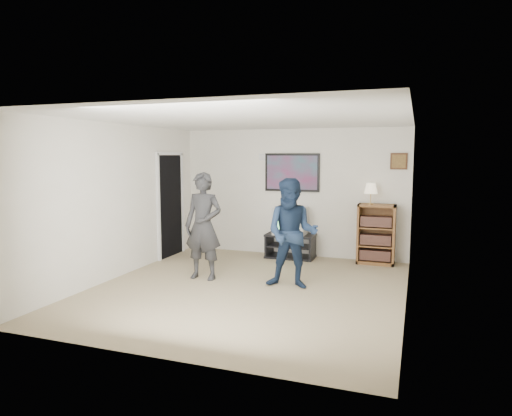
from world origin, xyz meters
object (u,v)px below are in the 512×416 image
Objects in this scene: crt_television at (291,221)px; bookshelf at (376,234)px; person_short at (292,233)px; media_stand at (291,246)px; person_tall at (203,226)px.

bookshelf reaches higher than crt_television.
media_stand is at bearing 102.41° from person_short.
person_tall is (-2.53, -1.99, 0.31)m from bookshelf.
person_short reaches higher than crt_television.
person_short is at bearing -74.59° from media_stand.
media_stand is 0.54× the size of person_tall.
media_stand is at bearing 64.58° from person_tall.
media_stand is at bearing -1.47° from crt_television.
person_tall is at bearing -115.80° from media_stand.
bookshelf is (1.61, 0.05, 0.32)m from media_stand.
person_tall reaches higher than crt_television.
person_tall is at bearing 176.52° from person_short.
crt_television is at bearing 64.69° from person_tall.
person_tall is at bearing -141.86° from bookshelf.
bookshelf is at bearing 1.44° from media_stand.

